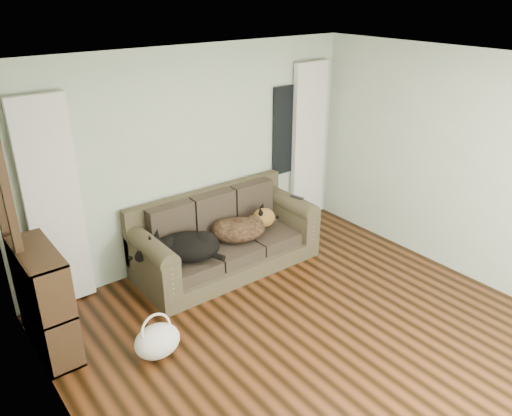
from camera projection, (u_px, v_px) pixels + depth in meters
floor at (338, 355)px, 4.70m from camera, size 5.00×5.00×0.00m
ceiling at (362, 74)px, 3.63m from camera, size 5.00×5.00×0.00m
wall_back at (194, 157)px, 5.98m from camera, size 4.50×0.04×2.60m
wall_left at (84, 339)px, 2.92m from camera, size 0.04×5.00×2.60m
wall_right at (492, 175)px, 5.42m from camera, size 0.04×5.00×2.60m
curtain_left at (54, 206)px, 5.04m from camera, size 0.55×0.08×2.25m
curtain_right at (308, 144)px, 6.98m from camera, size 0.55×0.08×2.25m
window_pane at (288, 130)px, 6.72m from camera, size 0.50×0.03×1.20m
door_casing at (13, 243)px, 4.53m from camera, size 0.07×0.60×2.10m
sofa at (226, 234)px, 5.99m from camera, size 2.20×0.95×0.90m
dog_black_lab at (184, 249)px, 5.60m from camera, size 0.90×0.85×0.31m
dog_shepherd at (241, 228)px, 6.05m from camera, size 0.84×0.76×0.31m
tv_remote at (297, 197)px, 6.32m from camera, size 0.09×0.19×0.02m
tote_bag at (157, 341)px, 4.64m from camera, size 0.52×0.46×0.32m
bookshelf at (46, 305)px, 4.59m from camera, size 0.32×0.86×1.07m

